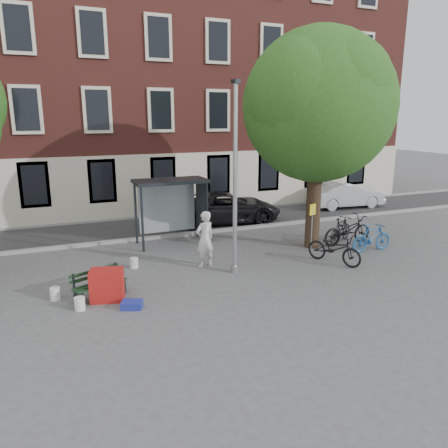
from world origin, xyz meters
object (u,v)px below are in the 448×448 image
Objects in this scene: bench at (99,285)px; red_stand at (107,285)px; car_silver at (346,195)px; bike_c at (334,248)px; car_dark at (225,207)px; painter at (205,239)px; lamppost at (235,189)px; bike_d at (341,230)px; notice_sign at (312,218)px; bus_shelter at (180,196)px; bike_b at (372,238)px; bike_a at (347,230)px.

red_stand is at bearing -81.80° from bench.
bench is at bearing 121.97° from car_silver.
red_stand reaches higher than bench.
bike_c is 7.13m from car_dark.
painter is 12.43m from car_silver.
bench is (-4.40, -0.38, -2.42)m from lamppost.
car_silver is 16.29m from red_stand.
painter is (-0.70, 0.93, -1.81)m from lamppost.
bike_d is at bearing -141.44° from car_dark.
car_silver is at bearing 26.75° from notice_sign.
bike_d is (9.82, 1.93, 0.17)m from bench.
bus_shelter is at bearing 126.49° from notice_sign.
lamppost reaches higher than red_stand.
bike_b reaches higher than red_stand.
bike_d is 7.30m from car_silver.
car_silver is at bearing -77.63° from car_dark.
notice_sign is at bearing 138.35° from car_silver.
bike_c is at bearing -24.09° from bench.
car_dark is (-3.01, 4.98, 0.21)m from bike_d.
bus_shelter is 1.55× the size of notice_sign.
bike_c reaches higher than bike_b.
lamppost is 1.42× the size of car_silver.
bike_a is (5.50, 1.23, -2.19)m from lamppost.
bike_d is at bearing -0.16° from notice_sign.
car_dark is 7.66m from car_silver.
car_dark is at bearing 74.81° from bike_c.
notice_sign is (1.23, -5.53, 0.58)m from car_dark.
car_dark is (-3.09, 5.31, 0.15)m from bike_a.
bike_c is (7.99, -0.12, 0.17)m from bench.
bike_b is 10.02m from red_stand.
bench is 0.91× the size of bike_d.
bike_d is at bearing 15.95° from lamppost.
bike_c is (-1.91, -1.73, -0.05)m from bike_a.
bike_a is at bearing -25.24° from bus_shelter.
painter is at bearing -3.74° from bench.
car_silver is (4.62, 5.65, 0.18)m from bike_d.
bike_a is 0.52× the size of car_silver.
bus_shelter reaches higher than notice_sign.
car_dark is (-1.19, 7.03, 0.20)m from bike_c.
bike_c is 1.16× the size of bike_d.
car_silver is (14.44, 7.57, 0.34)m from bench.
notice_sign reaches higher than bench.
bike_d is (-0.36, 1.43, 0.01)m from bike_b.
red_stand is 0.49× the size of notice_sign.
notice_sign is at bearing -160.04° from car_dark.
bike_c is 1.12× the size of notice_sign.
bike_b is 2.44m from notice_sign.
bike_a reaches higher than bike_c.
red_stand is (-9.99, -0.80, -0.08)m from bike_b.
car_silver is at bearing 16.18° from bus_shelter.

